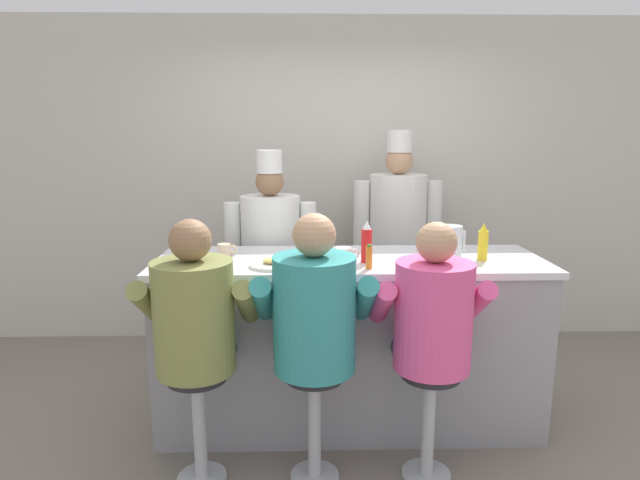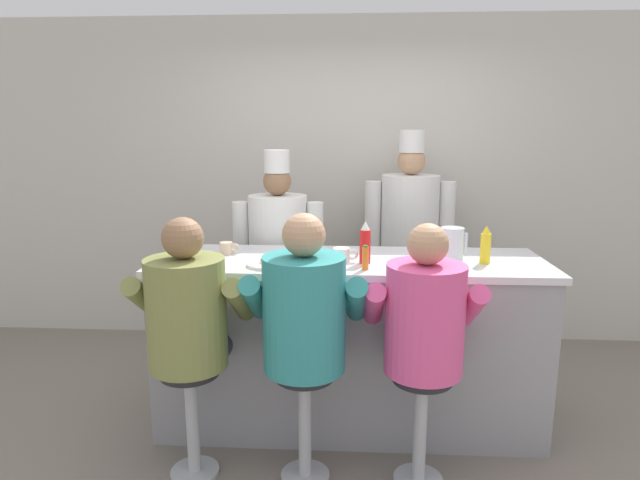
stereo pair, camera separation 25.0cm
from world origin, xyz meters
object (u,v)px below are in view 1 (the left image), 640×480
at_px(coffee_mug_tan, 225,250).
at_px(cereal_bowl, 199,266).
at_px(cook_in_whites_near, 271,256).
at_px(breakfast_plate, 273,264).
at_px(cook_in_whites_far, 397,233).
at_px(coffee_mug_white, 344,255).
at_px(hot_sauce_bottle_orange, 369,257).
at_px(water_pitcher_clear, 451,243).
at_px(diner_seated_teal, 314,318).
at_px(ketchup_bottle_red, 367,243).
at_px(diner_seated_pink, 431,321).
at_px(diner_seated_olive, 196,322).
at_px(mustard_bottle_yellow, 483,243).

bearing_deg(coffee_mug_tan, cereal_bowl, -103.92).
bearing_deg(cook_in_whites_near, breakfast_plate, -85.29).
height_order(cereal_bowl, cook_in_whites_far, cook_in_whites_far).
xyz_separation_m(breakfast_plate, coffee_mug_white, (0.40, 0.10, 0.03)).
height_order(breakfast_plate, coffee_mug_tan, coffee_mug_tan).
relative_size(hot_sauce_bottle_orange, water_pitcher_clear, 0.67).
bearing_deg(diner_seated_teal, cook_in_whites_far, 67.35).
height_order(ketchup_bottle_red, coffee_mug_white, ketchup_bottle_red).
bearing_deg(diner_seated_pink, ketchup_bottle_red, 121.76).
xyz_separation_m(coffee_mug_tan, diner_seated_pink, (1.12, -0.63, -0.23)).
bearing_deg(coffee_mug_tan, diner_seated_pink, -29.34).
bearing_deg(coffee_mug_white, coffee_mug_tan, 167.15).
bearing_deg(coffee_mug_white, hot_sauce_bottle_orange, -51.49).
distance_m(diner_seated_olive, diner_seated_pink, 1.18).
height_order(ketchup_bottle_red, water_pitcher_clear, ketchup_bottle_red).
bearing_deg(diner_seated_teal, ketchup_bottle_red, 55.81).
height_order(mustard_bottle_yellow, diner_seated_teal, diner_seated_teal).
relative_size(hot_sauce_bottle_orange, breakfast_plate, 0.52).
xyz_separation_m(hot_sauce_bottle_orange, diner_seated_pink, (0.28, -0.31, -0.26)).
distance_m(ketchup_bottle_red, mustard_bottle_yellow, 0.69).
height_order(hot_sauce_bottle_orange, diner_seated_olive, diner_seated_olive).
xyz_separation_m(cook_in_whites_near, cook_in_whites_far, (0.98, 0.47, 0.08)).
distance_m(mustard_bottle_yellow, breakfast_plate, 1.23).
relative_size(hot_sauce_bottle_orange, cereal_bowl, 0.83).
xyz_separation_m(hot_sauce_bottle_orange, diner_seated_teal, (-0.31, -0.31, -0.24)).
bearing_deg(cereal_bowl, hot_sauce_bottle_orange, 1.80).
height_order(diner_seated_olive, diner_seated_pink, diner_seated_olive).
xyz_separation_m(ketchup_bottle_red, diner_seated_olive, (-0.90, -0.45, -0.30)).
xyz_separation_m(ketchup_bottle_red, water_pitcher_clear, (0.50, 0.04, -0.01)).
bearing_deg(mustard_bottle_yellow, cook_in_whites_near, 151.72).
bearing_deg(coffee_mug_tan, mustard_bottle_yellow, -5.24).
height_order(diner_seated_olive, cook_in_whites_far, cook_in_whites_far).
bearing_deg(diner_seated_olive, ketchup_bottle_red, 26.85).
bearing_deg(ketchup_bottle_red, breakfast_plate, -170.69).
xyz_separation_m(coffee_mug_tan, diner_seated_teal, (0.53, -0.63, -0.21)).
distance_m(cereal_bowl, cook_in_whites_near, 0.97).
relative_size(coffee_mug_white, cook_in_whites_far, 0.08).
xyz_separation_m(hot_sauce_bottle_orange, cook_in_whites_far, (0.38, 1.34, -0.12)).
distance_m(ketchup_bottle_red, diner_seated_pink, 0.62).
height_order(mustard_bottle_yellow, water_pitcher_clear, mustard_bottle_yellow).
distance_m(water_pitcher_clear, cereal_bowl, 1.44).
height_order(mustard_bottle_yellow, breakfast_plate, mustard_bottle_yellow).
relative_size(cereal_bowl, diner_seated_teal, 0.12).
relative_size(water_pitcher_clear, diner_seated_pink, 0.15).
bearing_deg(coffee_mug_tan, cook_in_whites_near, 66.46).
bearing_deg(coffee_mug_white, cereal_bowl, -166.66).
bearing_deg(breakfast_plate, coffee_mug_tan, 139.54).
bearing_deg(diner_seated_pink, coffee_mug_white, 131.26).
distance_m(ketchup_bottle_red, hot_sauce_bottle_orange, 0.15).
bearing_deg(water_pitcher_clear, coffee_mug_white, -177.19).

